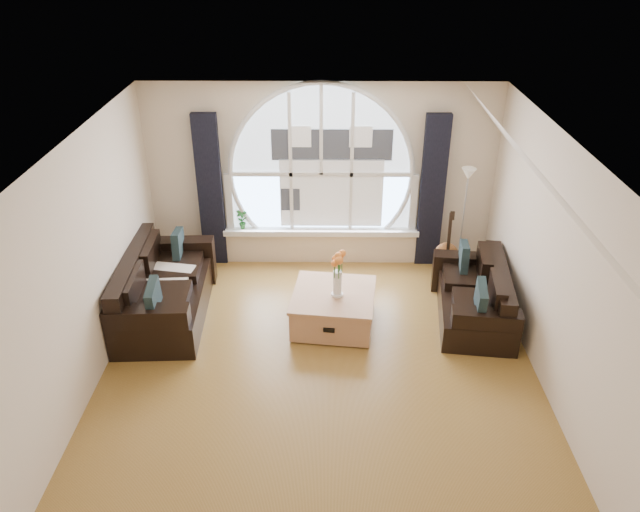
{
  "coord_description": "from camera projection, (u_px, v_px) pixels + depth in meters",
  "views": [
    {
      "loc": [
        0.06,
        -5.51,
        4.58
      ],
      "look_at": [
        0.0,
        0.9,
        1.05
      ],
      "focal_mm": 34.27,
      "sensor_mm": 36.0,
      "label": 1
    }
  ],
  "objects": [
    {
      "name": "wall_front",
      "position": [
        315.0,
        485.0,
        3.98
      ],
      "size": [
        5.0,
        0.01,
        2.7
      ],
      "primitive_type": "cube",
      "color": "beige",
      "rests_on": "ground"
    },
    {
      "name": "window_frame",
      "position": [
        321.0,
        159.0,
        8.61
      ],
      "size": [
        2.76,
        0.08,
        2.15
      ],
      "primitive_type": "cube",
      "color": "white",
      "rests_on": "wall_back"
    },
    {
      "name": "guitar",
      "position": [
        448.0,
        242.0,
        8.76
      ],
      "size": [
        0.39,
        0.28,
        1.06
      ],
      "primitive_type": "cube",
      "rotation": [
        0.0,
        0.0,
        -0.12
      ],
      "color": "#995B2C",
      "rests_on": "ground"
    },
    {
      "name": "vase_flowers",
      "position": [
        338.0,
        268.0,
        7.46
      ],
      "size": [
        0.24,
        0.24,
        0.7
      ],
      "primitive_type": "cube",
      "color": "white",
      "rests_on": "coffee_chest"
    },
    {
      "name": "potted_plant",
      "position": [
        242.0,
        219.0,
        9.03
      ],
      "size": [
        0.18,
        0.14,
        0.32
      ],
      "primitive_type": "imported",
      "rotation": [
        0.0,
        0.0,
        -0.15
      ],
      "color": "#1E6023",
      "rests_on": "window_sill"
    },
    {
      "name": "wall_left",
      "position": [
        82.0,
        271.0,
        6.41
      ],
      "size": [
        0.01,
        5.5,
        2.7
      ],
      "primitive_type": "cube",
      "color": "beige",
      "rests_on": "ground"
    },
    {
      "name": "curtain_left",
      "position": [
        210.0,
        192.0,
        8.8
      ],
      "size": [
        0.35,
        0.12,
        2.3
      ],
      "primitive_type": "cube",
      "color": "black",
      "rests_on": "ground"
    },
    {
      "name": "wall_right",
      "position": [
        558.0,
        273.0,
        6.37
      ],
      "size": [
        0.01,
        5.5,
        2.7
      ],
      "primitive_type": "cube",
      "color": "beige",
      "rests_on": "ground"
    },
    {
      "name": "arched_window",
      "position": [
        321.0,
        159.0,
        8.64
      ],
      "size": [
        2.6,
        0.06,
        2.15
      ],
      "primitive_type": "cube",
      "color": "silver",
      "rests_on": "wall_back"
    },
    {
      "name": "attic_slope",
      "position": [
        547.0,
        184.0,
        5.89
      ],
      "size": [
        0.92,
        5.5,
        0.72
      ],
      "primitive_type": "cube",
      "color": "silver",
      "rests_on": "ground"
    },
    {
      "name": "coffee_chest",
      "position": [
        334.0,
        307.0,
        7.79
      ],
      "size": [
        1.14,
        1.14,
        0.5
      ],
      "primitive_type": "cube",
      "rotation": [
        0.0,
        0.0,
        -0.12
      ],
      "color": "#A66F48",
      "rests_on": "ground"
    },
    {
      "name": "floor_lamp",
      "position": [
        463.0,
        221.0,
        8.75
      ],
      "size": [
        0.24,
        0.24,
        1.6
      ],
      "primitive_type": "cube",
      "color": "#B2B2B2",
      "rests_on": "ground"
    },
    {
      "name": "throw_blanket",
      "position": [
        169.0,
        278.0,
        7.94
      ],
      "size": [
        0.64,
        0.64,
        0.1
      ],
      "primitive_type": "cube",
      "rotation": [
        0.0,
        0.0,
        -0.17
      ],
      "color": "silver",
      "rests_on": "sofa_left"
    },
    {
      "name": "wall_back",
      "position": [
        321.0,
        176.0,
        8.8
      ],
      "size": [
        5.0,
        0.01,
        2.7
      ],
      "primitive_type": "cube",
      "color": "beige",
      "rests_on": "ground"
    },
    {
      "name": "ceiling",
      "position": [
        319.0,
        149.0,
        5.74
      ],
      "size": [
        5.0,
        5.5,
        0.01
      ],
      "primitive_type": "cube",
      "color": "silver",
      "rests_on": "ground"
    },
    {
      "name": "sofa_right",
      "position": [
        474.0,
        292.0,
        7.83
      ],
      "size": [
        1.01,
        1.72,
        0.73
      ],
      "primitive_type": "cube",
      "rotation": [
        0.0,
        0.0,
        -0.12
      ],
      "color": "black",
      "rests_on": "ground"
    },
    {
      "name": "ground",
      "position": [
        319.0,
        373.0,
        7.04
      ],
      "size": [
        5.0,
        5.5,
        0.01
      ],
      "primitive_type": "cube",
      "color": "brown",
      "rests_on": "ground"
    },
    {
      "name": "curtain_right",
      "position": [
        432.0,
        192.0,
        8.77
      ],
      "size": [
        0.35,
        0.12,
        2.3
      ],
      "primitive_type": "cube",
      "color": "black",
      "rests_on": "ground"
    },
    {
      "name": "sofa_left",
      "position": [
        166.0,
        289.0,
        7.89
      ],
      "size": [
        1.07,
        2.01,
        0.87
      ],
      "primitive_type": "cube",
      "rotation": [
        0.0,
        0.0,
        0.05
      ],
      "color": "black",
      "rests_on": "ground"
    },
    {
      "name": "window_sill",
      "position": [
        321.0,
        231.0,
        9.11
      ],
      "size": [
        2.9,
        0.22,
        0.08
      ],
      "primitive_type": "cube",
      "color": "white",
      "rests_on": "wall_back"
    },
    {
      "name": "neighbor_house",
      "position": [
        332.0,
        167.0,
        8.68
      ],
      "size": [
        1.7,
        0.02,
        1.5
      ],
      "primitive_type": "cube",
      "color": "silver",
      "rests_on": "wall_back"
    }
  ]
}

